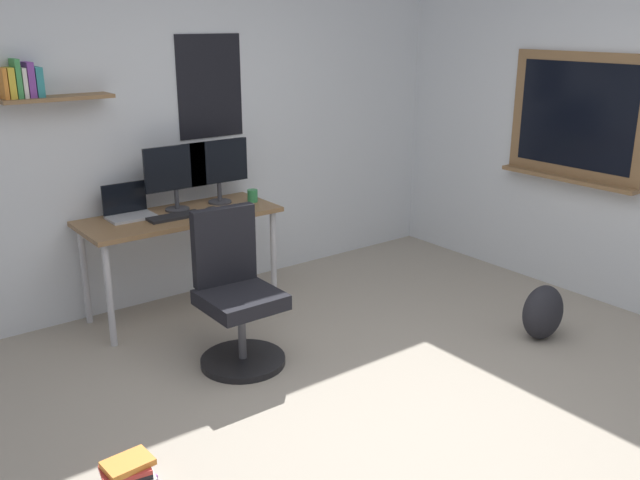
{
  "coord_description": "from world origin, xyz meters",
  "views": [
    {
      "loc": [
        -2.17,
        -2.17,
        2.03
      ],
      "look_at": [
        0.03,
        0.73,
        0.85
      ],
      "focal_mm": 38.64,
      "sensor_mm": 36.0,
      "label": 1
    }
  ],
  "objects_px": {
    "laptop": "(129,209)",
    "monitor_secondary": "(219,167)",
    "monitor_primary": "(176,173)",
    "coffee_mug": "(253,196)",
    "backpack": "(543,312)",
    "keyboard": "(175,217)",
    "book_stack_on_floor": "(128,474)",
    "computer_mouse": "(211,209)",
    "office_chair": "(236,299)",
    "desk": "(180,225)"
  },
  "relations": [
    {
      "from": "laptop",
      "to": "monitor_secondary",
      "type": "bearing_deg",
      "value": -4.03
    },
    {
      "from": "monitor_primary",
      "to": "coffee_mug",
      "type": "distance_m",
      "value": 0.6
    },
    {
      "from": "monitor_secondary",
      "to": "backpack",
      "type": "distance_m",
      "value": 2.46
    },
    {
      "from": "keyboard",
      "to": "book_stack_on_floor",
      "type": "xyz_separation_m",
      "value": [
        -1.04,
        -1.57,
        -0.67
      ]
    },
    {
      "from": "monitor_secondary",
      "to": "book_stack_on_floor",
      "type": "distance_m",
      "value": 2.46
    },
    {
      "from": "laptop",
      "to": "computer_mouse",
      "type": "distance_m",
      "value": 0.56
    },
    {
      "from": "office_chair",
      "to": "book_stack_on_floor",
      "type": "height_order",
      "value": "office_chair"
    },
    {
      "from": "book_stack_on_floor",
      "to": "computer_mouse",
      "type": "bearing_deg",
      "value": 49.91
    },
    {
      "from": "laptop",
      "to": "monitor_primary",
      "type": "height_order",
      "value": "monitor_primary"
    },
    {
      "from": "laptop",
      "to": "keyboard",
      "type": "height_order",
      "value": "laptop"
    },
    {
      "from": "desk",
      "to": "coffee_mug",
      "type": "distance_m",
      "value": 0.6
    },
    {
      "from": "office_chair",
      "to": "coffee_mug",
      "type": "relative_size",
      "value": 10.33
    },
    {
      "from": "monitor_primary",
      "to": "computer_mouse",
      "type": "relative_size",
      "value": 4.46
    },
    {
      "from": "laptop",
      "to": "computer_mouse",
      "type": "bearing_deg",
      "value": -22.1
    },
    {
      "from": "monitor_primary",
      "to": "computer_mouse",
      "type": "height_order",
      "value": "monitor_primary"
    },
    {
      "from": "laptop",
      "to": "coffee_mug",
      "type": "height_order",
      "value": "laptop"
    },
    {
      "from": "desk",
      "to": "monitor_secondary",
      "type": "bearing_deg",
      "value": 13.64
    },
    {
      "from": "office_chair",
      "to": "keyboard",
      "type": "xyz_separation_m",
      "value": [
        0.01,
        0.81,
        0.33
      ]
    },
    {
      "from": "monitor_primary",
      "to": "monitor_secondary",
      "type": "relative_size",
      "value": 1.0
    },
    {
      "from": "keyboard",
      "to": "office_chair",
      "type": "bearing_deg",
      "value": -90.92
    },
    {
      "from": "desk",
      "to": "office_chair",
      "type": "distance_m",
      "value": 0.92
    },
    {
      "from": "keyboard",
      "to": "backpack",
      "type": "bearing_deg",
      "value": -45.28
    },
    {
      "from": "backpack",
      "to": "book_stack_on_floor",
      "type": "relative_size",
      "value": 1.47
    },
    {
      "from": "office_chair",
      "to": "monitor_primary",
      "type": "relative_size",
      "value": 2.05
    },
    {
      "from": "coffee_mug",
      "to": "backpack",
      "type": "height_order",
      "value": "coffee_mug"
    },
    {
      "from": "keyboard",
      "to": "monitor_secondary",
      "type": "bearing_deg",
      "value": 20.09
    },
    {
      "from": "computer_mouse",
      "to": "coffee_mug",
      "type": "height_order",
      "value": "coffee_mug"
    },
    {
      "from": "monitor_primary",
      "to": "backpack",
      "type": "distance_m",
      "value": 2.66
    },
    {
      "from": "monitor_primary",
      "to": "coffee_mug",
      "type": "relative_size",
      "value": 5.04
    },
    {
      "from": "laptop",
      "to": "monitor_primary",
      "type": "bearing_deg",
      "value": -8.03
    },
    {
      "from": "office_chair",
      "to": "monitor_secondary",
      "type": "bearing_deg",
      "value": 64.83
    },
    {
      "from": "laptop",
      "to": "monitor_secondary",
      "type": "distance_m",
      "value": 0.72
    },
    {
      "from": "monitor_secondary",
      "to": "coffee_mug",
      "type": "bearing_deg",
      "value": -28.46
    },
    {
      "from": "backpack",
      "to": "book_stack_on_floor",
      "type": "xyz_separation_m",
      "value": [
        -2.78,
        0.2,
        -0.12
      ]
    },
    {
      "from": "monitor_primary",
      "to": "computer_mouse",
      "type": "xyz_separation_m",
      "value": [
        0.18,
        -0.16,
        -0.25
      ]
    },
    {
      "from": "desk",
      "to": "office_chair",
      "type": "relative_size",
      "value": 1.44
    },
    {
      "from": "desk",
      "to": "book_stack_on_floor",
      "type": "height_order",
      "value": "desk"
    },
    {
      "from": "desk",
      "to": "laptop",
      "type": "relative_size",
      "value": 4.41
    },
    {
      "from": "keyboard",
      "to": "coffee_mug",
      "type": "distance_m",
      "value": 0.66
    },
    {
      "from": "office_chair",
      "to": "monitor_primary",
      "type": "height_order",
      "value": "monitor_primary"
    },
    {
      "from": "desk",
      "to": "keyboard",
      "type": "height_order",
      "value": "keyboard"
    },
    {
      "from": "keyboard",
      "to": "computer_mouse",
      "type": "relative_size",
      "value": 3.56
    },
    {
      "from": "computer_mouse",
      "to": "book_stack_on_floor",
      "type": "distance_m",
      "value": 2.16
    },
    {
      "from": "desk",
      "to": "laptop",
      "type": "height_order",
      "value": "laptop"
    },
    {
      "from": "keyboard",
      "to": "monitor_primary",
      "type": "bearing_deg",
      "value": 57.76
    },
    {
      "from": "monitor_primary",
      "to": "desk",
      "type": "bearing_deg",
      "value": -110.54
    },
    {
      "from": "keyboard",
      "to": "coffee_mug",
      "type": "height_order",
      "value": "coffee_mug"
    },
    {
      "from": "office_chair",
      "to": "keyboard",
      "type": "bearing_deg",
      "value": 89.08
    },
    {
      "from": "coffee_mug",
      "to": "book_stack_on_floor",
      "type": "relative_size",
      "value": 0.37
    },
    {
      "from": "monitor_primary",
      "to": "office_chair",
      "type": "bearing_deg",
      "value": -96.77
    }
  ]
}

